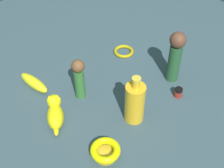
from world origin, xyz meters
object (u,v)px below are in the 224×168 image
(nail_polish_jar, at_px, (178,92))
(bottle_tall, at_px, (135,102))
(bangle, at_px, (124,51))
(person_figure_adult, at_px, (79,77))
(person_figure_child, at_px, (175,55))
(banana, at_px, (34,83))
(bowl, at_px, (105,151))
(cat_figurine, at_px, (55,113))

(nail_polish_jar, bearing_deg, bottle_tall, 164.91)
(bangle, height_order, person_figure_adult, person_figure_adult)
(bottle_tall, bearing_deg, person_figure_child, 4.70)
(banana, bearing_deg, bowl, 172.60)
(nail_polish_jar, bearing_deg, cat_figurine, 147.87)
(bowl, bearing_deg, person_figure_adult, 62.98)
(bowl, xyz_separation_m, banana, (0.04, 0.45, -0.00))
(banana, bearing_deg, cat_figurine, 162.99)
(cat_figurine, bearing_deg, bangle, 10.01)
(banana, bearing_deg, bottle_tall, -161.73)
(nail_polish_jar, xyz_separation_m, person_figure_adult, (-0.27, 0.29, 0.08))
(person_figure_child, xyz_separation_m, cat_figurine, (-0.48, 0.18, -0.09))
(banana, bearing_deg, person_figure_adult, -154.05)
(person_figure_child, relative_size, banana, 1.46)
(person_figure_child, height_order, bowl, person_figure_child)
(person_figure_child, bearing_deg, cat_figurine, 159.40)
(person_figure_child, relative_size, bottle_tall, 1.15)
(nail_polish_jar, xyz_separation_m, banana, (-0.36, 0.47, 0.00))
(bangle, distance_m, nail_polish_jar, 0.35)
(bangle, xyz_separation_m, bottle_tall, (-0.27, -0.29, 0.08))
(bangle, distance_m, bowl, 0.57)
(person_figure_child, bearing_deg, person_figure_adult, 148.01)
(person_figure_child, bearing_deg, bangle, 90.99)
(person_figure_adult, height_order, bottle_tall, bottle_tall)
(person_figure_adult, bearing_deg, bottle_tall, -76.32)
(banana, bearing_deg, person_figure_child, -134.03)
(nail_polish_jar, relative_size, bottle_tall, 0.19)
(nail_polish_jar, bearing_deg, person_figure_adult, 132.73)
(bangle, bearing_deg, banana, 164.10)
(person_figure_adult, bearing_deg, bowl, -117.02)
(cat_figurine, bearing_deg, nail_polish_jar, -32.13)
(person_figure_child, height_order, bangle, person_figure_child)
(bangle, relative_size, nail_polish_jar, 2.41)
(bowl, xyz_separation_m, cat_figurine, (-0.01, 0.24, 0.01))
(cat_figurine, bearing_deg, banana, 74.91)
(bowl, relative_size, nail_polish_jar, 2.64)
(bowl, height_order, banana, same)
(nail_polish_jar, bearing_deg, banana, 127.69)
(bottle_tall, bearing_deg, bangle, 46.66)
(person_figure_child, xyz_separation_m, bottle_tall, (-0.28, -0.02, -0.04))
(bangle, bearing_deg, person_figure_child, -89.01)
(person_figure_adult, xyz_separation_m, bottle_tall, (0.06, -0.23, -0.02))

